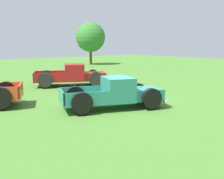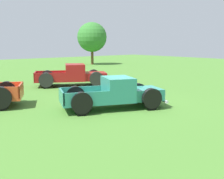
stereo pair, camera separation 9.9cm
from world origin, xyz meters
TOP-DOWN VIEW (x-y plane):
  - ground_plane at (0.00, 0.00)m, footprint 80.00×80.00m
  - pickup_truck_foreground at (-0.59, -0.53)m, footprint 5.05×3.39m
  - pickup_truck_behind_left at (1.46, 6.40)m, footprint 5.24×4.00m
  - oak_tree_east at (13.44, 21.08)m, footprint 4.05×4.05m

SIDE VIEW (x-z plane):
  - ground_plane at x=0.00m, z-range 0.00..0.00m
  - pickup_truck_foreground at x=-0.59m, z-range -0.03..1.43m
  - pickup_truck_behind_left at x=1.46m, z-range -0.04..1.50m
  - oak_tree_east at x=13.44m, z-range 0.85..6.63m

